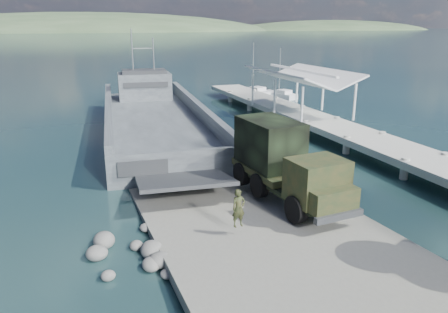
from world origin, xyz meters
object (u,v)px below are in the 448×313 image
at_px(pier, 305,110).
at_px(landing_craft, 154,124).
at_px(sailboat_far, 253,92).
at_px(sailboat_near, 280,95).
at_px(military_truck, 284,162).
at_px(soldier, 238,217).

xyz_separation_m(pier, landing_craft, (-13.69, 2.66, -0.82)).
height_order(pier, sailboat_far, sailboat_far).
relative_size(pier, sailboat_near, 6.74).
distance_m(pier, landing_craft, 13.97).
height_order(military_truck, sailboat_near, sailboat_near).
distance_m(landing_craft, military_truck, 18.75).
xyz_separation_m(landing_craft, sailboat_far, (16.98, 16.43, -0.40)).
bearing_deg(soldier, pier, 46.90).
height_order(landing_craft, sailboat_far, landing_craft).
xyz_separation_m(pier, soldier, (-14.48, -18.99, -0.25)).
height_order(sailboat_near, sailboat_far, sailboat_far).
bearing_deg(pier, sailboat_near, 70.51).
relative_size(pier, landing_craft, 1.34).
xyz_separation_m(soldier, sailboat_near, (20.11, 34.91, -1.00)).
xyz_separation_m(pier, sailboat_near, (5.63, 15.92, -1.25)).
xyz_separation_m(landing_craft, soldier, (-0.79, -21.64, 0.56)).
distance_m(landing_craft, sailboat_near, 23.44).
relative_size(military_truck, sailboat_near, 1.31).
bearing_deg(military_truck, landing_craft, 94.87).
bearing_deg(military_truck, sailboat_far, 63.69).
distance_m(landing_craft, soldier, 21.67).
bearing_deg(sailboat_far, landing_craft, -150.91).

